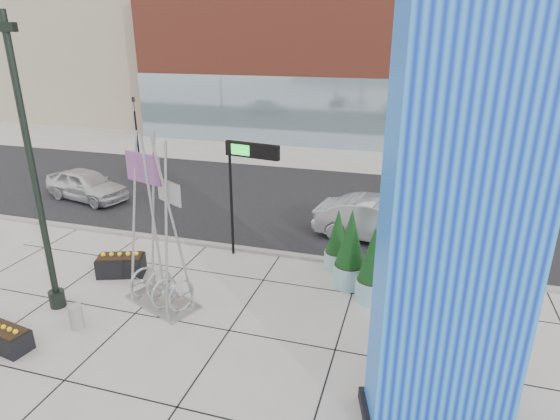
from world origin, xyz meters
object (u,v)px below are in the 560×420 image
(overhead_street_sign, at_px, (249,159))
(blue_pylon, at_px, (465,206))
(lamp_post, at_px, (38,200))
(car_white_west, at_px, (86,185))
(concrete_bollard, at_px, (76,317))
(public_art_sculpture, at_px, (160,263))
(car_silver_mid, at_px, (379,221))

(overhead_street_sign, bearing_deg, blue_pylon, -34.89)
(lamp_post, distance_m, car_white_west, 10.62)
(concrete_bollard, bearing_deg, public_art_sculpture, 47.83)
(public_art_sculpture, bearing_deg, overhead_street_sign, 91.99)
(car_white_west, bearing_deg, lamp_post, -134.15)
(blue_pylon, distance_m, public_art_sculpture, 9.03)
(car_silver_mid, bearing_deg, overhead_street_sign, 129.93)
(public_art_sculpture, xyz_separation_m, concrete_bollard, (-1.67, -1.84, -1.04))
(blue_pylon, relative_size, car_silver_mid, 1.99)
(public_art_sculpture, xyz_separation_m, overhead_street_sign, (1.47, 3.89, 2.32))
(blue_pylon, relative_size, concrete_bollard, 14.35)
(overhead_street_sign, bearing_deg, car_white_west, 169.72)
(overhead_street_sign, xyz_separation_m, car_white_west, (-10.05, 3.68, -2.95))
(lamp_post, bearing_deg, public_art_sculpture, 19.69)
(car_silver_mid, bearing_deg, blue_pylon, -159.63)
(car_white_west, bearing_deg, overhead_street_sign, -97.15)
(public_art_sculpture, height_order, overhead_street_sign, public_art_sculpture)
(concrete_bollard, bearing_deg, car_silver_mid, 48.49)
(lamp_post, relative_size, public_art_sculpture, 1.57)
(lamp_post, distance_m, car_silver_mid, 12.03)
(lamp_post, height_order, car_white_west, lamp_post)
(public_art_sculpture, height_order, concrete_bollard, public_art_sculpture)
(public_art_sculpture, xyz_separation_m, car_white_west, (-8.58, 7.57, -0.62))
(overhead_street_sign, xyz_separation_m, car_silver_mid, (4.39, 2.77, -2.87))
(blue_pylon, distance_m, car_white_west, 19.77)
(public_art_sculpture, relative_size, car_silver_mid, 1.04)
(public_art_sculpture, distance_m, overhead_street_sign, 4.76)
(blue_pylon, bearing_deg, car_silver_mid, 86.95)
(blue_pylon, height_order, car_white_west, blue_pylon)
(blue_pylon, bearing_deg, lamp_post, 156.73)
(lamp_post, relative_size, concrete_bollard, 11.81)
(car_white_west, bearing_deg, concrete_bollard, -130.74)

